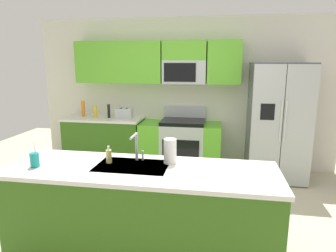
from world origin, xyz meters
TOP-DOWN VIEW (x-y plane):
  - ground_plane at (0.00, 0.00)m, footprint 9.00×9.00m
  - kitchen_wall_unit at (-0.14, 2.08)m, footprint 5.20×0.43m
  - back_counter at (-1.38, 1.80)m, footprint 1.37×0.63m
  - range_oven at (-0.01, 1.80)m, footprint 1.36×0.61m
  - refrigerator at (1.54, 1.73)m, footprint 0.90×0.76m
  - island_counter at (-0.08, -0.57)m, footprint 2.52×0.81m
  - toaster at (-0.98, 1.75)m, footprint 0.28×0.16m
  - pepper_mill at (-1.28, 1.80)m, footprint 0.05×0.05m
  - bottle_orange at (-1.78, 1.85)m, footprint 0.06×0.06m
  - bottle_yellow at (-1.52, 1.78)m, footprint 0.06×0.06m
  - sink_faucet at (-0.17, -0.38)m, footprint 0.09×0.21m
  - drink_cup_teal at (-1.06, -0.70)m, footprint 0.08×0.08m
  - soap_dispenser at (-0.42, -0.48)m, footprint 0.06×0.06m
  - paper_towel_roll at (0.17, -0.39)m, footprint 0.12×0.12m

SIDE VIEW (x-z plane):
  - ground_plane at x=0.00m, z-range 0.00..0.00m
  - range_oven at x=-0.01m, z-range -0.11..0.99m
  - back_counter at x=-1.38m, z-range 0.00..0.90m
  - island_counter at x=-0.08m, z-range 0.00..0.90m
  - refrigerator at x=1.54m, z-range 0.00..1.85m
  - soap_dispenser at x=-0.42m, z-range 0.88..1.05m
  - drink_cup_teal at x=-1.06m, z-range 0.84..1.10m
  - toaster at x=-0.98m, z-range 0.90..1.08m
  - bottle_yellow at x=-1.52m, z-range 0.90..1.11m
  - pepper_mill at x=-1.28m, z-range 0.90..1.13m
  - paper_towel_roll at x=0.17m, z-range 0.90..1.14m
  - bottle_orange at x=-1.78m, z-range 0.90..1.18m
  - sink_faucet at x=-0.17m, z-range 0.93..1.21m
  - kitchen_wall_unit at x=-0.14m, z-range 0.17..2.77m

